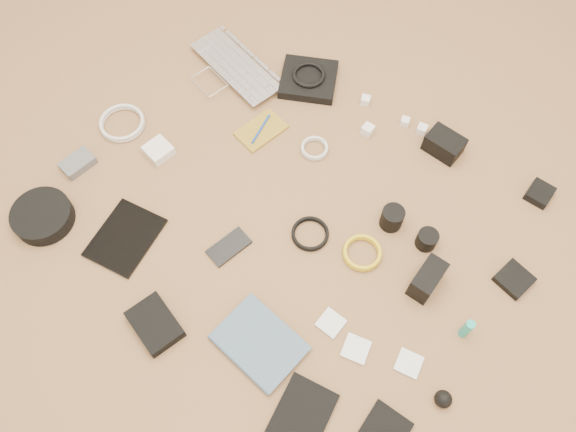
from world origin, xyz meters
The scene contains 32 objects.
laptop centered at (-0.46, 0.35, 0.01)m, with size 0.36×0.25×0.03m, color silver.
headphone_pouch centered at (-0.20, 0.49, 0.02)m, with size 0.19×0.17×0.03m, color black.
headphones centered at (-0.20, 0.49, 0.04)m, with size 0.11×0.11×0.01m, color black.
charger_a centered at (0.00, 0.52, 0.01)m, with size 0.03×0.03×0.03m, color white.
charger_b centered at (0.16, 0.51, 0.01)m, with size 0.03×0.03×0.03m, color white.
charger_c centered at (0.22, 0.51, 0.01)m, with size 0.03×0.03×0.03m, color white.
charger_d centered at (0.07, 0.41, 0.02)m, with size 0.03×0.03×0.03m, color white.
dslr_camera centered at (0.30, 0.48, 0.03)m, with size 0.11×0.08×0.07m, color black.
lens_pouch centered at (0.63, 0.49, 0.01)m, with size 0.07×0.08×0.03m, color black.
notebook_olive centered at (-0.23, 0.23, 0.00)m, with size 0.10×0.16×0.01m, color olive.
pen_blue centered at (-0.23, 0.23, 0.01)m, with size 0.01×0.01×0.12m, color #13389C.
cable_white_a centered at (-0.04, 0.26, 0.01)m, with size 0.09×0.09×0.01m, color silver.
lens_a centered at (0.29, 0.16, 0.04)m, with size 0.07×0.07×0.07m, color black.
lens_b centered at (0.41, 0.16, 0.03)m, with size 0.06×0.06×0.06m, color black.
card_reader centered at (0.67, 0.19, 0.01)m, with size 0.09×0.09×0.02m, color black.
power_brick centered at (-0.45, -0.02, 0.02)m, with size 0.08×0.08×0.03m, color white.
cable_white_b centered at (-0.62, 0.00, 0.01)m, with size 0.15×0.15×0.01m, color silver.
cable_black centered at (0.11, 0.00, 0.01)m, with size 0.11×0.11×0.01m, color black.
cable_yellow centered at (0.27, 0.03, 0.01)m, with size 0.11×0.11×0.01m, color gold.
flash centered at (0.46, 0.04, 0.04)m, with size 0.06×0.11×0.08m, color black.
lens_cleaner centered at (0.61, -0.03, 0.04)m, with size 0.02×0.02×0.08m, color teal.
battery_charger centered at (-0.63, -0.19, 0.01)m, with size 0.07×0.10×0.03m, color #525257.
tablet centered at (-0.34, -0.31, 0.00)m, with size 0.16×0.21×0.01m, color black.
phone centered at (-0.07, -0.17, 0.00)m, with size 0.07×0.12×0.01m, color black.
filter_case_left centered at (0.30, -0.20, 0.00)m, with size 0.06×0.06×0.01m, color silver.
filter_case_mid centered at (0.39, -0.22, 0.00)m, with size 0.07×0.07×0.01m, color silver.
filter_case_right centered at (0.53, -0.18, 0.00)m, with size 0.06×0.06×0.01m, color silver.
air_blower centered at (0.64, -0.22, 0.02)m, with size 0.05×0.05×0.05m, color black.
headphone_case centered at (-0.58, -0.39, 0.02)m, with size 0.18×0.18×0.05m, color black.
drive_case centered at (-0.10, -0.46, 0.02)m, with size 0.15×0.10×0.04m, color black.
paperback centered at (0.15, -0.43, 0.01)m, with size 0.17×0.22×0.02m, color #435972.
notebook_black_a centered at (0.36, -0.46, 0.01)m, with size 0.13×0.21×0.02m, color black.
Camera 1 is at (0.44, -0.64, 1.50)m, focal length 35.00 mm.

